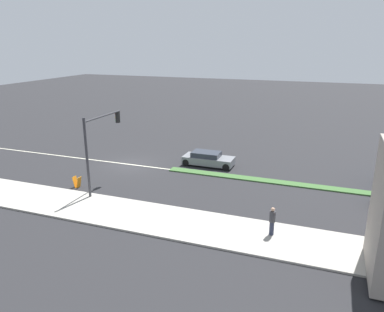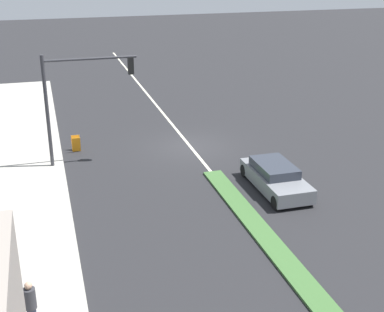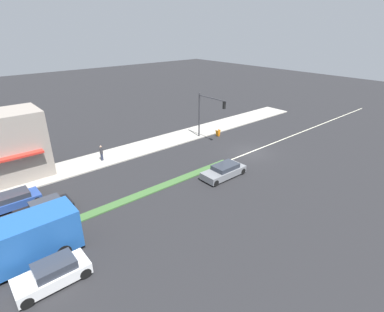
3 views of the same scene
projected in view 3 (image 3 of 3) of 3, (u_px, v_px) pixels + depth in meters
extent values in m
plane|color=#232326|center=(101.00, 211.00, 23.27)|extent=(160.00, 160.00, 0.00)
cube|color=#A8A399|center=(56.00, 172.00, 29.22)|extent=(4.00, 73.00, 0.12)
cube|color=beige|center=(250.00, 152.00, 33.95)|extent=(0.16, 60.00, 0.01)
cube|color=red|center=(2.00, 160.00, 24.90)|extent=(0.70, 6.50, 0.20)
cylinder|color=#333338|center=(199.00, 115.00, 37.39)|extent=(0.18, 0.18, 5.60)
cylinder|color=#333338|center=(212.00, 98.00, 34.81)|extent=(4.50, 0.12, 0.12)
cube|color=black|center=(224.00, 105.00, 33.63)|extent=(0.28, 0.24, 0.84)
sphere|color=red|center=(225.00, 103.00, 33.60)|extent=(0.18, 0.18, 0.18)
sphere|color=gold|center=(225.00, 105.00, 33.71)|extent=(0.18, 0.18, 0.18)
sphere|color=green|center=(225.00, 107.00, 33.82)|extent=(0.18, 0.18, 0.18)
cylinder|color=#282D42|center=(102.00, 157.00, 31.51)|extent=(0.26, 0.26, 0.80)
cylinder|color=#333338|center=(101.00, 150.00, 31.22)|extent=(0.34, 0.34, 0.64)
sphere|color=tan|center=(101.00, 147.00, 31.05)|extent=(0.22, 0.22, 0.22)
cube|color=orange|center=(219.00, 133.00, 38.78)|extent=(0.45, 0.21, 0.84)
cube|color=orange|center=(217.00, 133.00, 38.59)|extent=(0.45, 0.21, 0.84)
cube|color=#1E519E|center=(33.00, 236.00, 18.04)|extent=(2.40, 5.10, 2.60)
cylinder|color=black|center=(64.00, 251.00, 18.48)|extent=(0.28, 0.90, 0.90)
cylinder|color=black|center=(52.00, 234.00, 19.98)|extent=(0.28, 0.90, 0.90)
cube|color=slate|center=(224.00, 172.00, 28.27)|extent=(1.81, 4.45, 0.64)
cube|color=#2D333D|center=(225.00, 167.00, 28.19)|extent=(1.54, 2.45, 0.42)
cylinder|color=black|center=(216.00, 183.00, 26.70)|extent=(0.22, 0.61, 0.61)
cylinder|color=black|center=(203.00, 177.00, 27.82)|extent=(0.22, 0.61, 0.61)
cylinder|color=black|center=(243.00, 171.00, 28.87)|extent=(0.22, 0.61, 0.61)
cylinder|color=black|center=(230.00, 166.00, 29.99)|extent=(0.22, 0.61, 0.61)
cube|color=#284793|center=(11.00, 202.00, 23.52)|extent=(1.77, 4.18, 0.60)
cube|color=#2D333D|center=(13.00, 196.00, 23.43)|extent=(1.51, 2.30, 0.43)
cylinder|color=black|center=(37.00, 201.00, 24.02)|extent=(0.22, 0.64, 0.64)
cylinder|color=black|center=(32.00, 193.00, 25.12)|extent=(0.22, 0.64, 0.64)
cube|color=silver|center=(53.00, 276.00, 16.55)|extent=(1.70, 3.91, 0.68)
cube|color=#2D333D|center=(54.00, 266.00, 16.42)|extent=(1.45, 2.15, 0.52)
cylinder|color=black|center=(27.00, 303.00, 15.20)|extent=(0.22, 0.66, 0.66)
cylinder|color=black|center=(20.00, 285.00, 16.24)|extent=(0.22, 0.66, 0.66)
cylinder|color=black|center=(85.00, 273.00, 17.01)|extent=(0.22, 0.66, 0.66)
cylinder|color=black|center=(75.00, 259.00, 18.05)|extent=(0.22, 0.66, 0.66)
cube|color=black|center=(44.00, 210.00, 22.56)|extent=(1.83, 3.92, 0.57)
cube|color=#2D333D|center=(46.00, 203.00, 22.48)|extent=(1.55, 2.16, 0.42)
cylinder|color=black|center=(25.00, 225.00, 21.14)|extent=(0.22, 0.64, 0.64)
cylinder|color=black|center=(20.00, 214.00, 22.27)|extent=(0.22, 0.64, 0.64)
cylinder|color=black|center=(69.00, 209.00, 22.97)|extent=(0.22, 0.64, 0.64)
cylinder|color=black|center=(62.00, 200.00, 24.10)|extent=(0.22, 0.64, 0.64)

